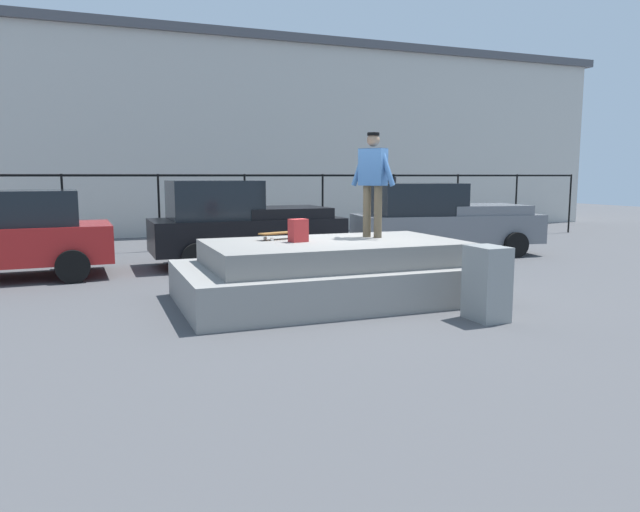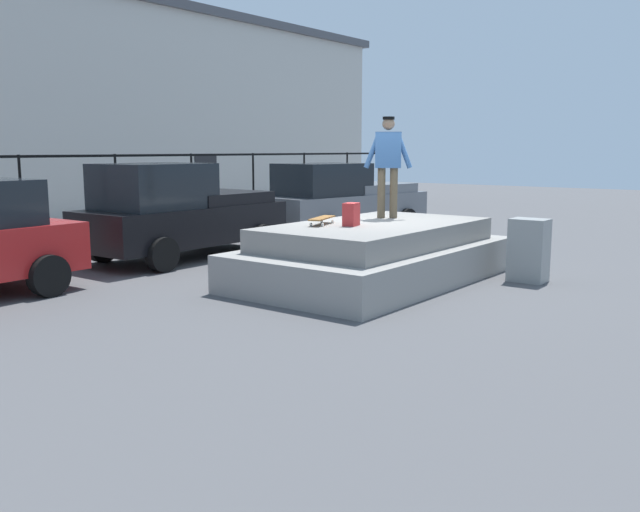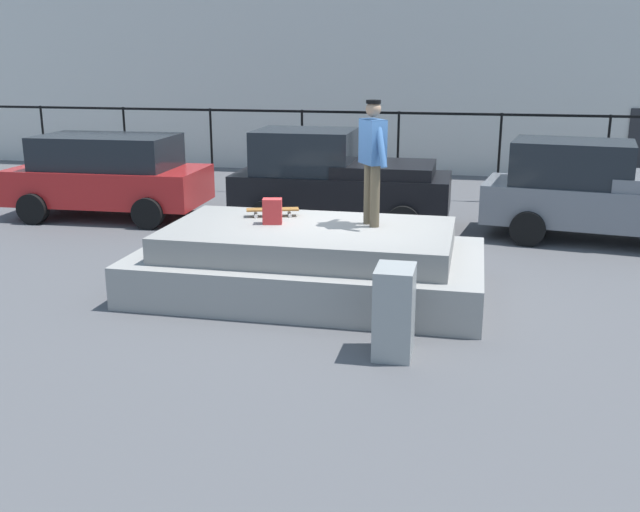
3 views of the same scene
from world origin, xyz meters
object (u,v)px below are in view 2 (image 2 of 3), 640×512
object	(u,v)px
backpack	(351,214)
utility_box	(529,250)
skateboarder	(388,159)
skateboard	(322,218)
car_grey_pickup_far	(341,199)
car_black_pickup_mid	(179,212)

from	to	relation	value
backpack	utility_box	xyz separation A→B (m)	(2.07, -2.19, -0.63)
skateboarder	skateboard	bearing A→B (deg)	169.99
backpack	car_grey_pickup_far	world-z (taller)	car_grey_pickup_far
skateboarder	backpack	distance (m)	1.69
utility_box	car_grey_pickup_far	bearing A→B (deg)	62.03
skateboarder	utility_box	world-z (taller)	skateboarder
car_grey_pickup_far	backpack	bearing A→B (deg)	-142.88
car_grey_pickup_far	car_black_pickup_mid	bearing A→B (deg)	177.03
backpack	skateboarder	bearing A→B (deg)	176.11
skateboarder	skateboard	world-z (taller)	skateboarder
car_black_pickup_mid	car_grey_pickup_far	world-z (taller)	car_black_pickup_mid
car_grey_pickup_far	utility_box	distance (m)	7.02
skateboarder	car_black_pickup_mid	world-z (taller)	skateboarder
skateboard	car_black_pickup_mid	size ratio (longest dim) A/B	0.19
car_black_pickup_mid	utility_box	xyz separation A→B (m)	(1.98, -6.48, -0.42)
skateboarder	utility_box	distance (m)	2.90
car_black_pickup_mid	car_grey_pickup_far	distance (m)	5.23
car_black_pickup_mid	car_grey_pickup_far	bearing A→B (deg)	-2.97
skateboard	car_black_pickup_mid	xyz separation A→B (m)	(0.23, 3.80, -0.13)
car_black_pickup_mid	utility_box	world-z (taller)	car_black_pickup_mid
skateboarder	backpack	bearing A→B (deg)	-171.63
skateboard	backpack	distance (m)	0.52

